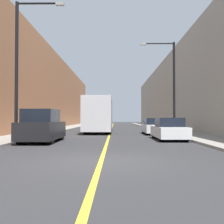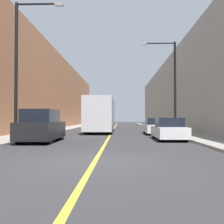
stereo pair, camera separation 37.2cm
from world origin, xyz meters
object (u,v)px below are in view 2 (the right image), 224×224
(bus, at_px, (101,115))
(car_right_near, at_px, (169,130))
(parked_suv_left, at_px, (41,127))
(car_right_mid, at_px, (155,127))
(street_lamp_left, at_px, (20,61))
(street_lamp_right, at_px, (172,81))

(bus, xyz_separation_m, car_right_near, (5.24, -9.96, -1.16))
(parked_suv_left, xyz_separation_m, car_right_near, (8.05, 1.80, -0.24))
(car_right_mid, bearing_deg, bus, 144.09)
(bus, bearing_deg, car_right_mid, -35.91)
(car_right_mid, relative_size, street_lamp_left, 0.53)
(parked_suv_left, relative_size, street_lamp_right, 0.60)
(street_lamp_right, bearing_deg, street_lamp_left, -148.38)
(bus, xyz_separation_m, street_lamp_left, (-4.06, -11.99, 3.08))
(car_right_near, bearing_deg, bus, 117.73)
(bus, distance_m, car_right_near, 11.32)
(car_right_near, distance_m, car_right_mid, 6.21)
(parked_suv_left, distance_m, car_right_near, 8.25)
(street_lamp_right, bearing_deg, car_right_near, -104.05)
(car_right_near, height_order, car_right_mid, car_right_near)
(bus, bearing_deg, car_right_near, -62.27)
(parked_suv_left, height_order, car_right_mid, parked_suv_left)
(parked_suv_left, bearing_deg, street_lamp_right, 34.04)
(parked_suv_left, xyz_separation_m, street_lamp_left, (-1.25, -0.22, 3.99))
(car_right_near, bearing_deg, parked_suv_left, -167.41)
(car_right_mid, height_order, street_lamp_right, street_lamp_right)
(bus, distance_m, car_right_mid, 6.51)
(car_right_near, relative_size, street_lamp_left, 0.54)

